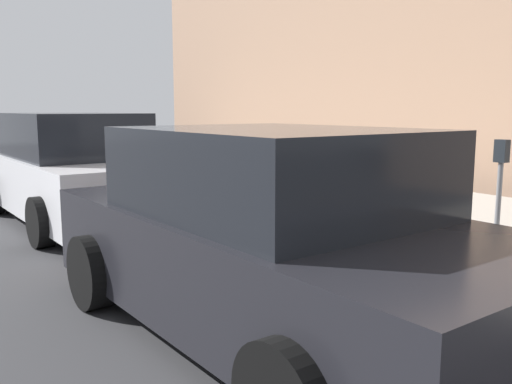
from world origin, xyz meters
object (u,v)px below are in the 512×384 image
at_px(suitcase_red_0, 379,222).
at_px(suitcase_olive_1, 343,206).
at_px(suitcase_black_5, 255,186).
at_px(parked_car_white_1, 75,171).
at_px(parked_car_navy_2, 9,151).
at_px(suitcase_maroon_2, 312,203).
at_px(fire_hydrant, 229,178).
at_px(parked_car_charcoal_0, 273,238).
at_px(suitcase_silver_4, 269,195).
at_px(parking_meter, 500,185).
at_px(suitcase_navy_3, 296,200).
at_px(bollard_post, 200,179).

bearing_deg(suitcase_red_0, suitcase_olive_1, 3.05).
bearing_deg(suitcase_black_5, parked_car_white_1, 59.38).
bearing_deg(suitcase_black_5, parked_car_navy_2, 19.73).
bearing_deg(suitcase_maroon_2, fire_hydrant, -1.86).
bearing_deg(fire_hydrant, suitcase_black_5, -175.81).
bearing_deg(parked_car_charcoal_0, suitcase_maroon_2, -45.75).
bearing_deg(parked_car_navy_2, suitcase_maroon_2, -164.55).
distance_m(suitcase_silver_4, parked_car_white_1, 2.97).
xyz_separation_m(suitcase_silver_4, parked_car_white_1, (1.92, 2.25, 0.32)).
distance_m(parking_meter, parked_car_white_1, 5.91).
bearing_deg(parked_car_navy_2, suitcase_black_5, -160.27).
relative_size(suitcase_black_5, parked_car_white_1, 0.19).
bearing_deg(parked_car_charcoal_0, suitcase_navy_3, -41.39).
bearing_deg(parking_meter, suitcase_silver_4, 5.07).
bearing_deg(parked_car_white_1, suitcase_olive_1, -146.40).
relative_size(suitcase_red_0, suitcase_silver_4, 1.21).
height_order(suitcase_red_0, fire_hydrant, fire_hydrant).
relative_size(bollard_post, parked_car_charcoal_0, 0.16).
relative_size(suitcase_navy_3, suitcase_black_5, 1.06).
height_order(suitcase_navy_3, fire_hydrant, suitcase_navy_3).
height_order(suitcase_maroon_2, fire_hydrant, suitcase_maroon_2).
bearing_deg(parked_car_white_1, suitcase_maroon_2, -142.48).
height_order(suitcase_olive_1, parking_meter, parking_meter).
relative_size(parking_meter, parked_car_white_1, 0.29).
bearing_deg(parked_car_navy_2, parking_meter, -166.33).
distance_m(suitcase_maroon_2, parked_car_navy_2, 8.39).
xyz_separation_m(suitcase_navy_3, fire_hydrant, (1.72, 0.04, 0.13)).
xyz_separation_m(suitcase_navy_3, parking_meter, (-2.90, -0.21, 0.52)).
xyz_separation_m(suitcase_red_0, bollard_post, (4.05, 0.16, 0.09)).
xyz_separation_m(suitcase_red_0, suitcase_navy_3, (1.58, -0.03, 0.04)).
height_order(suitcase_red_0, parked_car_charcoal_0, parked_car_charcoal_0).
height_order(suitcase_black_5, parked_car_navy_2, parked_car_navy_2).
bearing_deg(suitcase_silver_4, suitcase_maroon_2, 178.94).
bearing_deg(parking_meter, parked_car_navy_2, 13.67).
xyz_separation_m(suitcase_black_5, parked_car_white_1, (1.39, 2.36, 0.24)).
bearing_deg(suitcase_maroon_2, bollard_post, 1.53).
distance_m(suitcase_maroon_2, parked_car_white_1, 3.68).
height_order(suitcase_black_5, parking_meter, parking_meter).
height_order(suitcase_olive_1, suitcase_black_5, suitcase_olive_1).
bearing_deg(suitcase_navy_3, parked_car_white_1, 43.94).
distance_m(suitcase_olive_1, suitcase_silver_4, 1.52).
bearing_deg(parked_car_white_1, fire_hydrant, -107.06).
bearing_deg(suitcase_navy_3, suitcase_black_5, -0.81).
distance_m(suitcase_red_0, suitcase_olive_1, 0.59).
relative_size(suitcase_red_0, suitcase_navy_3, 0.92).
height_order(suitcase_silver_4, bollard_post, bollard_post).
distance_m(suitcase_black_5, parked_car_white_1, 2.75).
relative_size(suitcase_navy_3, suitcase_silver_4, 1.31).
relative_size(suitcase_olive_1, suitcase_navy_3, 1.13).
xyz_separation_m(suitcase_maroon_2, suitcase_silver_4, (0.99, -0.02, -0.03)).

